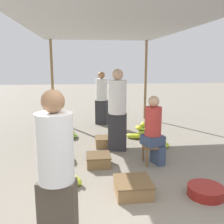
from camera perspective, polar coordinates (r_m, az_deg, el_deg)
name	(u,v)px	position (r m, az deg, el deg)	size (l,w,h in m)	color
canopy_post_back_left	(52,81)	(8.01, -13.48, 6.85)	(0.08, 0.08, 2.53)	olive
canopy_post_back_right	(146,80)	(8.22, 7.68, 7.16)	(0.08, 0.08, 2.53)	olive
canopy_tarp	(110,25)	(5.09, -0.37, 19.33)	(3.36, 6.25, 0.04)	#B2B2B7
vendor_foreground	(56,172)	(2.45, -12.63, -13.22)	(0.40, 0.40, 1.61)	#4C4238
stool	(152,148)	(4.68, 9.18, -8.16)	(0.34, 0.34, 0.36)	brown
vendor_seated	(154,130)	(4.58, 9.54, -3.98)	(0.43, 0.43, 1.26)	#384766
basin_black	(206,191)	(3.89, 20.64, -16.57)	(0.51, 0.51, 0.14)	maroon
banana_pile_left_0	(63,182)	(3.99, -11.18, -15.33)	(0.56, 0.40, 0.19)	#98C131
banana_pile_left_1	(64,156)	(4.89, -10.92, -9.75)	(0.40, 0.50, 0.23)	#B6CD2B
banana_pile_left_2	(67,135)	(6.32, -10.18, -5.16)	(0.52, 0.45, 0.22)	#86BA34
banana_pile_left_3	(59,124)	(7.44, -11.94, -2.78)	(0.57, 0.49, 0.17)	#BFD12A
banana_pile_right_0	(158,144)	(5.66, 10.38, -7.12)	(0.58, 0.66, 0.26)	#9FC430
banana_pile_right_1	(145,127)	(6.98, 7.54, -3.40)	(0.44, 0.46, 0.22)	yellow
banana_pile_right_2	(139,135)	(6.23, 6.28, -5.18)	(0.66, 0.45, 0.31)	yellow
crate_near	(98,160)	(4.61, -3.13, -10.87)	(0.44, 0.44, 0.20)	brown
crate_mid	(133,187)	(3.69, 4.83, -16.76)	(0.52, 0.52, 0.21)	olive
crate_far	(105,142)	(5.61, -1.67, -6.77)	(0.43, 0.43, 0.21)	olive
shopper_walking_mid	(118,109)	(5.17, 1.28, 0.67)	(0.43, 0.43, 1.71)	#2D2D33
shopper_walking_far	(102,97)	(7.44, -2.41, 3.37)	(0.44, 0.44, 1.58)	#2D2D33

